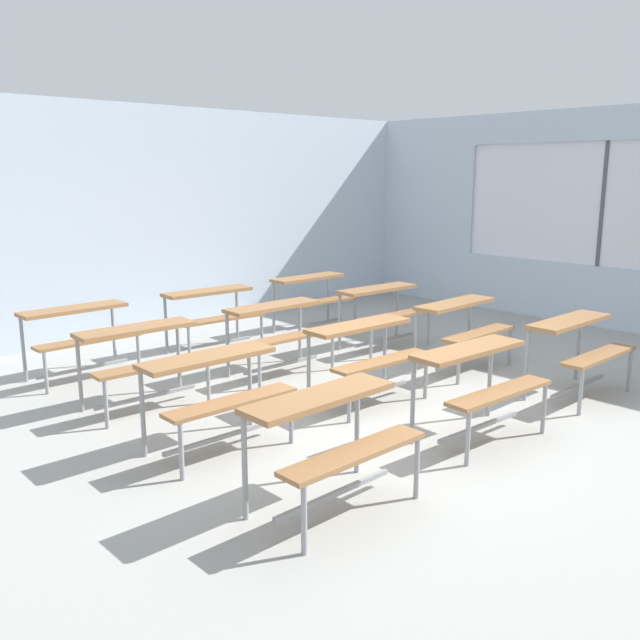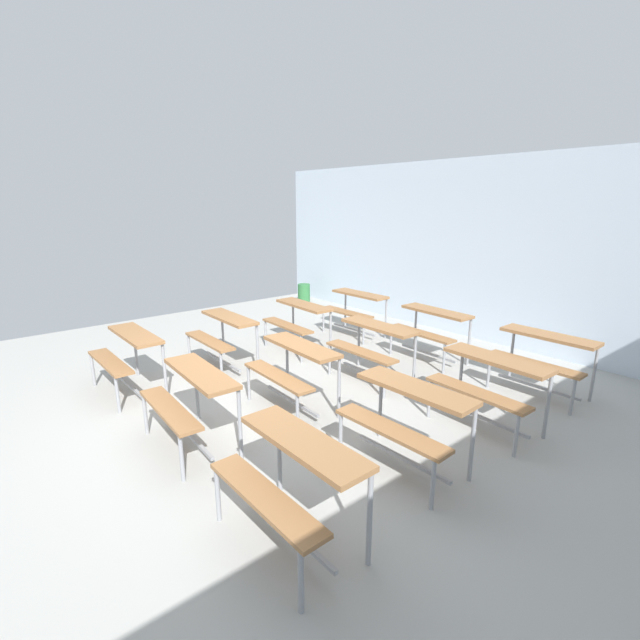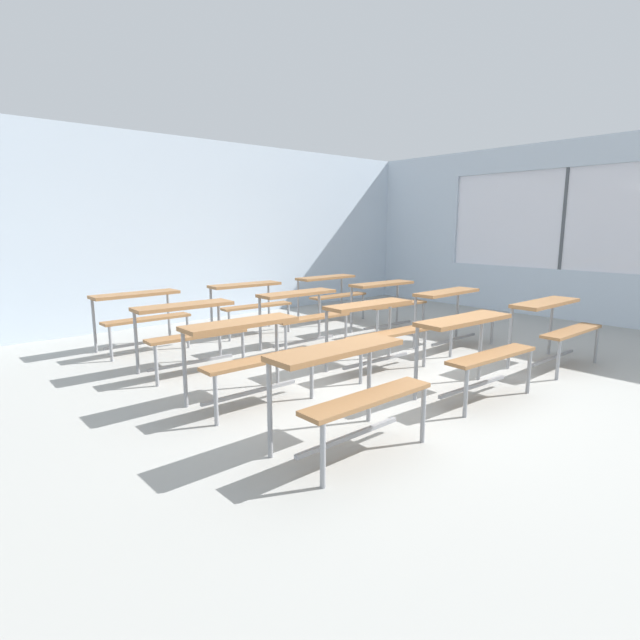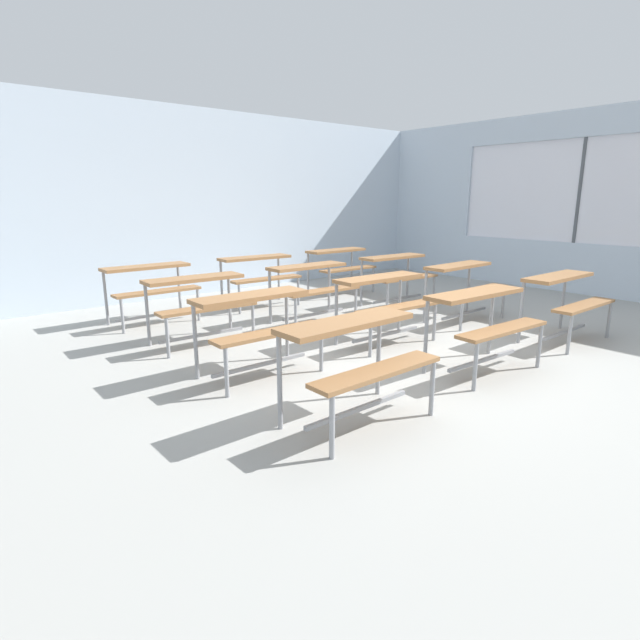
# 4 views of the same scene
# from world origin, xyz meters

# --- Properties ---
(ground) EXTENTS (10.00, 9.00, 0.05)m
(ground) POSITION_xyz_m (0.00, 0.00, -0.03)
(ground) COLOR #9E9E99
(wall_back) EXTENTS (10.00, 0.12, 3.00)m
(wall_back) POSITION_xyz_m (0.00, 4.50, 1.50)
(wall_back) COLOR silver
(wall_back) RESTS_ON ground
(wall_right) EXTENTS (0.12, 9.00, 3.00)m
(wall_right) POSITION_xyz_m (5.00, -0.13, 1.45)
(wall_right) COLOR silver
(wall_right) RESTS_ON ground
(desk_bench_r0c0) EXTENTS (1.10, 0.60, 0.74)m
(desk_bench_r0c0) POSITION_xyz_m (-1.42, -0.86, 0.56)
(desk_bench_r0c0) COLOR olive
(desk_bench_r0c0) RESTS_ON ground
(desk_bench_r0c1) EXTENTS (1.13, 0.64, 0.74)m
(desk_bench_r0c1) POSITION_xyz_m (0.26, -0.81, 0.56)
(desk_bench_r0c1) COLOR olive
(desk_bench_r0c1) RESTS_ON ground
(desk_bench_r0c2) EXTENTS (1.10, 0.59, 0.74)m
(desk_bench_r0c2) POSITION_xyz_m (1.89, -0.83, 0.56)
(desk_bench_r0c2) COLOR olive
(desk_bench_r0c2) RESTS_ON ground
(desk_bench_r1c0) EXTENTS (1.11, 0.60, 0.74)m
(desk_bench_r1c0) POSITION_xyz_m (-1.43, 0.43, 0.56)
(desk_bench_r1c0) COLOR olive
(desk_bench_r1c0) RESTS_ON ground
(desk_bench_r1c1) EXTENTS (1.12, 0.63, 0.74)m
(desk_bench_r1c1) POSITION_xyz_m (0.25, 0.42, 0.56)
(desk_bench_r1c1) COLOR olive
(desk_bench_r1c1) RESTS_ON ground
(desk_bench_r1c2) EXTENTS (1.12, 0.62, 0.74)m
(desk_bench_r1c2) POSITION_xyz_m (1.82, 0.46, 0.56)
(desk_bench_r1c2) COLOR olive
(desk_bench_r1c2) RESTS_ON ground
(desk_bench_r2c0) EXTENTS (1.12, 0.63, 0.74)m
(desk_bench_r2c0) POSITION_xyz_m (-1.37, 1.71, 0.56)
(desk_bench_r2c0) COLOR olive
(desk_bench_r2c0) RESTS_ON ground
(desk_bench_r2c1) EXTENTS (1.10, 0.60, 0.74)m
(desk_bench_r2c1) POSITION_xyz_m (0.24, 1.70, 0.56)
(desk_bench_r2c1) COLOR olive
(desk_bench_r2c1) RESTS_ON ground
(desk_bench_r2c2) EXTENTS (1.12, 0.64, 0.74)m
(desk_bench_r2c2) POSITION_xyz_m (1.89, 1.69, 0.56)
(desk_bench_r2c2) COLOR olive
(desk_bench_r2c2) RESTS_ON ground
(desk_bench_r3c0) EXTENTS (1.11, 0.61, 0.74)m
(desk_bench_r3c0) POSITION_xyz_m (-1.40, 3.00, 0.56)
(desk_bench_r3c0) COLOR olive
(desk_bench_r3c0) RESTS_ON ground
(desk_bench_r3c1) EXTENTS (1.13, 0.65, 0.74)m
(desk_bench_r3c1) POSITION_xyz_m (0.23, 2.96, 0.56)
(desk_bench_r3c1) COLOR olive
(desk_bench_r3c1) RESTS_ON ground
(desk_bench_r3c2) EXTENTS (1.10, 0.60, 0.74)m
(desk_bench_r3c2) POSITION_xyz_m (1.86, 2.96, 0.56)
(desk_bench_r3c2) COLOR olive
(desk_bench_r3c2) RESTS_ON ground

